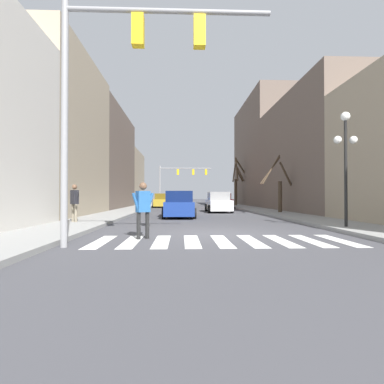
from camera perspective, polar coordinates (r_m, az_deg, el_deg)
ground_plane at (r=10.91m, az=4.40°, el=-7.91°), size 240.00×240.00×0.00m
sidewalk_left at (r=11.77m, az=-25.45°, el=-6.94°), size 2.57×90.00×0.15m
sidewalk_right at (r=12.94m, az=31.30°, el=-6.33°), size 2.57×90.00×0.15m
building_row_left at (r=27.97m, az=-20.82°, el=6.14°), size 6.00×43.84×10.44m
building_row_right at (r=30.96m, az=19.58°, el=7.03°), size 6.00×41.65×13.68m
crosswalk_stripes at (r=9.14m, az=5.70°, el=-9.28°), size 7.65×2.60×0.01m
traffic_signal_near at (r=8.90m, az=-13.28°, el=22.17°), size 5.62×0.28×6.76m
traffic_signal_far at (r=44.51m, az=-2.35°, el=3.15°), size 7.69×0.28×5.86m
street_lamp_right_corner at (r=13.47m, az=27.21°, el=7.87°), size 0.95×0.36×4.55m
car_parked_right_far at (r=19.17m, az=-2.45°, el=-2.48°), size 2.03×4.69×1.67m
car_driving_away_lane at (r=25.28m, az=5.05°, el=-2.04°), size 2.03×4.64×1.69m
car_parked_left_mid at (r=43.76m, az=-2.36°, el=-1.44°), size 2.00×4.38×1.80m
car_parked_right_mid at (r=33.93m, az=5.79°, el=-1.74°), size 2.00×4.89×1.65m
car_at_intersection at (r=41.28m, az=4.33°, el=-1.61°), size 2.05×4.39×1.57m
car_parked_right_near at (r=35.79m, az=-5.70°, el=-1.70°), size 2.01×4.35×1.64m
pedestrian_on_left_sidewalk at (r=9.58m, az=-9.31°, el=-2.54°), size 0.68×0.52×1.79m
pedestrian_on_right_sidewalk at (r=14.96m, az=-21.47°, el=-1.37°), size 0.59×0.59×1.75m
street_tree_left_near at (r=39.62m, az=8.58°, el=1.94°), size 2.57×2.98×6.34m
street_tree_right_near at (r=23.26m, az=16.25°, el=0.85°), size 2.61×1.00×4.31m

